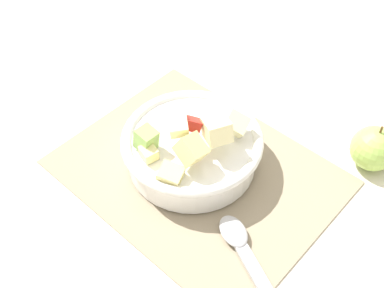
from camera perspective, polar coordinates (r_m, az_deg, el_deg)
ground_plane at (r=0.78m, az=0.66°, el=-3.38°), size 2.40×2.40×0.00m
placemat at (r=0.78m, az=0.67°, el=-3.24°), size 0.42×0.32×0.01m
salad_bowl at (r=0.76m, az=-0.01°, el=-0.39°), size 0.22×0.22×0.12m
serving_spoon at (r=0.69m, az=6.50°, el=-12.95°), size 0.20×0.11×0.01m
whole_apple at (r=0.82m, az=20.54°, el=-0.48°), size 0.07×0.07×0.09m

